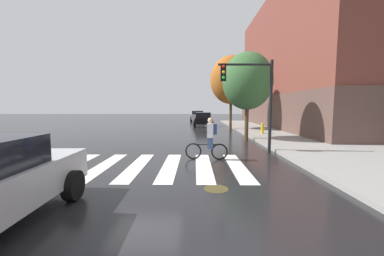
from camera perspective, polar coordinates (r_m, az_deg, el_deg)
ground_plane at (r=8.43m, az=-11.61°, el=-9.34°), size 120.00×120.00×0.00m
crosswalk_stripes at (r=8.50m, az=-13.57°, el=-9.23°), size 7.70×3.90×0.01m
manhole_cover at (r=6.16m, az=6.02°, el=-14.78°), size 0.64×0.64×0.01m
sedan_mid at (r=25.26m, az=2.76°, el=2.26°), size 2.09×4.40×1.51m
sedan_far at (r=33.90m, az=1.39°, el=3.05°), size 2.12×4.46×1.54m
cyclist at (r=9.16m, az=4.37°, el=-2.70°), size 1.71×0.38×1.69m
traffic_light_near at (r=10.81m, az=14.85°, el=9.08°), size 2.47×0.28×4.20m
fire_hydrant at (r=17.68m, az=17.12°, el=-0.08°), size 0.33×0.22×0.78m
street_tree_near at (r=14.83m, az=13.63°, el=11.25°), size 3.07×3.07×5.47m
street_tree_mid at (r=21.40m, az=9.71°, el=11.68°), size 3.77×3.77×6.70m
corner_building at (r=27.67m, az=32.84°, el=13.50°), size 14.34×22.74×13.02m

